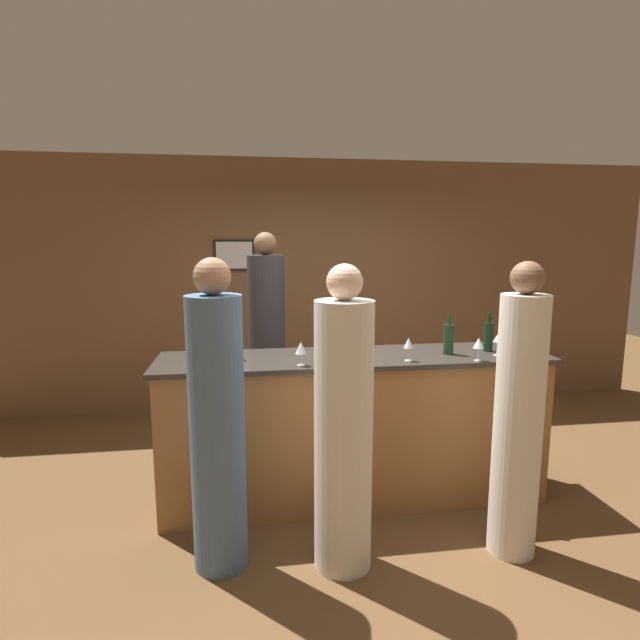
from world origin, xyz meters
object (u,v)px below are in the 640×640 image
at_px(guest_0, 343,431).
at_px(wine_bottle_1, 488,336).
at_px(bartender, 267,355).
at_px(guest_2, 217,427).
at_px(wine_bottle_2, 449,338).
at_px(guest_1, 518,420).
at_px(wine_bottle_0, 195,340).

distance_m(guest_0, wine_bottle_1, 1.51).
bearing_deg(guest_0, wine_bottle_1, 31.64).
xyz_separation_m(guest_0, wine_bottle_1, (1.25, 0.77, 0.37)).
bearing_deg(bartender, guest_2, 76.76).
distance_m(bartender, wine_bottle_2, 1.57).
bearing_deg(wine_bottle_1, wine_bottle_2, -171.25).
distance_m(guest_1, wine_bottle_0, 2.21).
distance_m(guest_1, wine_bottle_1, 0.89).
distance_m(guest_0, guest_1, 1.06).
distance_m(wine_bottle_0, wine_bottle_2, 1.83).
bearing_deg(wine_bottle_2, guest_2, -159.43).
height_order(bartender, wine_bottle_2, bartender).
height_order(guest_1, guest_2, guest_2).
bearing_deg(wine_bottle_0, guest_2, -76.85).
distance_m(guest_1, guest_2, 1.78).
relative_size(bartender, guest_1, 1.10).
bearing_deg(wine_bottle_2, bartender, 146.39).
bearing_deg(wine_bottle_1, guest_0, -148.36).
height_order(guest_1, wine_bottle_1, guest_1).
height_order(guest_0, wine_bottle_0, guest_0).
relative_size(bartender, wine_bottle_1, 6.77).
height_order(wine_bottle_0, wine_bottle_1, wine_bottle_1).
bearing_deg(guest_0, wine_bottle_2, 38.09).
xyz_separation_m(bartender, guest_1, (1.43, -1.60, -0.08)).
height_order(guest_0, wine_bottle_1, guest_0).
distance_m(bartender, wine_bottle_1, 1.83).
distance_m(bartender, guest_2, 1.51).
bearing_deg(wine_bottle_1, guest_1, -103.48).
xyz_separation_m(guest_1, wine_bottle_0, (-1.96, 0.94, 0.36)).
distance_m(guest_1, wine_bottle_2, 0.83).
bearing_deg(bartender, wine_bottle_1, 153.61).
bearing_deg(guest_2, wine_bottle_1, 18.67).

